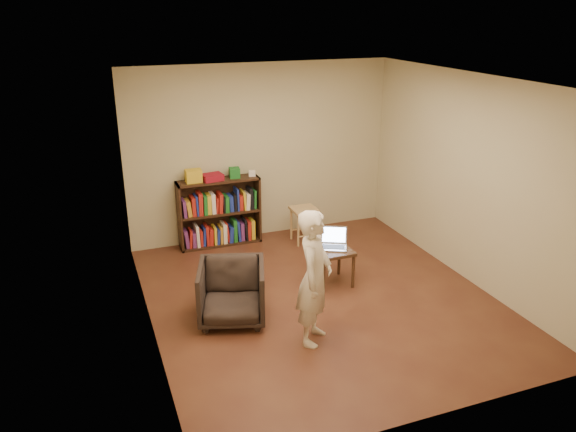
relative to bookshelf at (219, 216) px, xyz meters
name	(u,v)px	position (x,y,z in m)	size (l,w,h in m)	color
floor	(321,299)	(0.72, -2.09, -0.44)	(4.50, 4.50, 0.00)	#451F16
ceiling	(326,81)	(0.72, -2.09, 2.16)	(4.50, 4.50, 0.00)	white
wall_back	(261,152)	(0.72, 0.16, 0.86)	(4.00, 4.00, 0.00)	#C3BA93
wall_left	(143,220)	(-1.28, -2.09, 0.86)	(4.50, 4.50, 0.00)	#C3BA93
wall_right	(469,180)	(2.72, -2.09, 0.86)	(4.50, 4.50, 0.00)	#C3BA93
bookshelf	(219,216)	(0.00, 0.00, 0.00)	(1.20, 0.30, 1.00)	black
box_yellow	(194,176)	(-0.35, -0.02, 0.65)	(0.22, 0.16, 0.18)	gold
red_cloth	(212,177)	(-0.08, -0.02, 0.61)	(0.28, 0.21, 0.09)	maroon
box_green	(234,173)	(0.25, 0.00, 0.63)	(0.15, 0.15, 0.15)	#1D6E26
box_white	(252,173)	(0.52, -0.01, 0.60)	(0.10, 0.10, 0.08)	white
stool	(304,215)	(1.20, -0.37, -0.01)	(0.37, 0.37, 0.53)	tan
armchair	(232,292)	(-0.41, -2.16, -0.10)	(0.73, 0.75, 0.68)	black
side_table	(332,255)	(1.01, -1.76, -0.04)	(0.47, 0.47, 0.48)	black
laptop	(334,242)	(1.06, -1.70, 0.10)	(0.41, 0.38, 0.25)	#B1B0B5
person	(314,278)	(0.29, -2.87, 0.29)	(0.53, 0.35, 1.46)	beige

